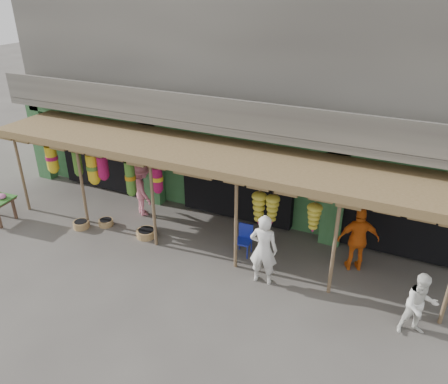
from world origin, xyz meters
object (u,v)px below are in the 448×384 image
at_px(person_vendor, 358,239).
at_px(person_shopper, 142,189).
at_px(blue_chair, 244,238).
at_px(person_right, 420,305).
at_px(person_front, 263,249).

relative_size(person_vendor, person_shopper, 1.04).
distance_m(blue_chair, person_vendor, 3.01).
distance_m(person_vendor, person_shopper, 6.75).
xyz_separation_m(person_right, person_shopper, (-8.36, 1.95, 0.12)).
bearing_deg(person_vendor, blue_chair, -12.44).
xyz_separation_m(blue_chair, person_vendor, (2.93, 0.56, 0.42)).
bearing_deg(person_right, person_front, 151.23).
bearing_deg(person_front, person_vendor, -148.93).
relative_size(blue_chair, person_front, 0.46).
bearing_deg(person_right, blue_chair, 140.04).
distance_m(person_front, person_vendor, 2.54).
height_order(person_right, person_vendor, person_vendor).
bearing_deg(person_vendor, person_shopper, -24.32).
xyz_separation_m(blue_chair, person_front, (0.91, -0.98, 0.47)).
xyz_separation_m(person_vendor, person_shopper, (-6.75, 0.13, -0.03)).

